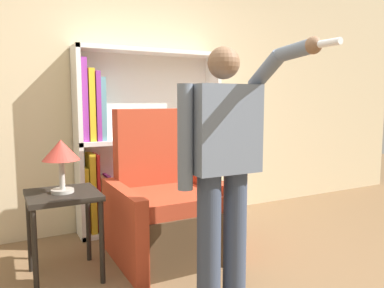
% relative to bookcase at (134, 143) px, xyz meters
% --- Properties ---
extents(wall_back, '(8.00, 0.06, 2.80)m').
position_rel_bookcase_xyz_m(wall_back, '(-0.05, 0.16, 0.54)').
color(wall_back, beige).
rests_on(wall_back, ground_plane).
extents(bookcase, '(1.46, 0.28, 1.76)m').
position_rel_bookcase_xyz_m(bookcase, '(0.00, 0.00, 0.00)').
color(bookcase, white).
rests_on(bookcase, ground_plane).
extents(armchair, '(0.86, 0.85, 1.20)m').
position_rel_bookcase_xyz_m(armchair, '(0.01, -0.72, -0.49)').
color(armchair, '#4C3823').
rests_on(armchair, ground_plane).
extents(person_standing, '(0.58, 0.78, 1.60)m').
position_rel_bookcase_xyz_m(person_standing, '(0.03, -1.58, 0.05)').
color(person_standing, '#384256').
rests_on(person_standing, ground_plane).
extents(side_table, '(0.49, 0.49, 0.62)m').
position_rel_bookcase_xyz_m(side_table, '(-0.80, -0.78, -0.33)').
color(side_table, black).
rests_on(side_table, ground_plane).
extents(table_lamp, '(0.26, 0.26, 0.38)m').
position_rel_bookcase_xyz_m(table_lamp, '(-0.80, -0.78, 0.05)').
color(table_lamp, '#B7B2A8').
rests_on(table_lamp, side_table).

